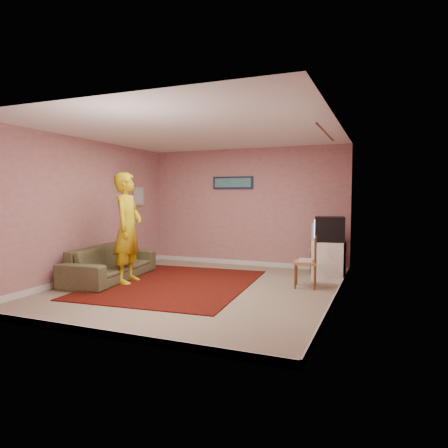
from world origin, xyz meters
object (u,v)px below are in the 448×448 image
at_px(chair_b, 306,256).
at_px(sofa, 111,263).
at_px(crt_tv, 329,229).
at_px(chair_a, 322,243).
at_px(person, 128,228).
at_px(tv_cabinet, 329,261).

distance_m(chair_b, sofa, 3.55).
xyz_separation_m(crt_tv, chair_a, (-0.23, 0.64, -0.34)).
bearing_deg(chair_b, sofa, -85.85).
relative_size(chair_a, person, 0.27).
height_order(chair_b, person, person).
relative_size(crt_tv, person, 0.30).
distance_m(tv_cabinet, chair_b, 0.83).
bearing_deg(chair_a, person, -149.81).
height_order(crt_tv, chair_a, crt_tv).
bearing_deg(chair_a, sofa, -154.50).
relative_size(chair_b, person, 0.24).
bearing_deg(person, tv_cabinet, -76.37).
relative_size(sofa, person, 1.08).
relative_size(tv_cabinet, chair_b, 1.52).
bearing_deg(person, crt_tv, -76.35).
relative_size(crt_tv, sofa, 0.28).
height_order(chair_a, person, person).
relative_size(chair_a, sofa, 0.25).
distance_m(tv_cabinet, crt_tv, 0.59).
bearing_deg(sofa, tv_cabinet, -75.44).
xyz_separation_m(tv_cabinet, crt_tv, (-0.01, -0.00, 0.59)).
bearing_deg(chair_b, person, -82.55).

